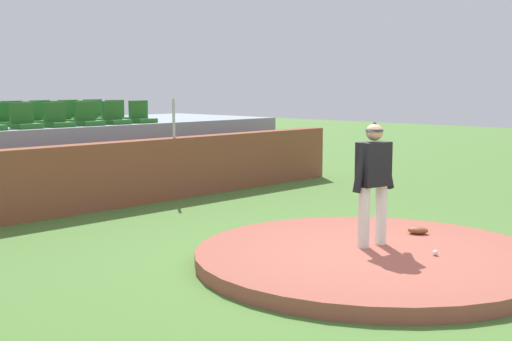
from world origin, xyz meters
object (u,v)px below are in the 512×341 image
Objects in this scene: baseball at (435,253)px; stadium_chair_16 at (70,114)px; fielding_glove at (418,230)px; stadium_chair_2 at (57,119)px; stadium_chair_14 at (14,116)px; stadium_chair_3 at (88,118)px; stadium_chair_7 at (3,119)px; pitcher at (373,174)px; stadium_chair_4 at (115,117)px; stadium_chair_1 at (24,121)px; stadium_chair_9 at (64,117)px; stadium_chair_5 at (141,116)px; stadium_chair_17 at (95,114)px; stadium_chair_11 at (117,115)px; stadium_chair_15 at (43,115)px; stadium_chair_8 at (33,118)px; stadium_chair_10 at (90,116)px.

baseball is 0.15× the size of stadium_chair_16.
fielding_glove is at bearing 91.86° from stadium_chair_16.
stadium_chair_14 is at bearing -89.28° from stadium_chair_2.
stadium_chair_3 and stadium_chair_7 have the same top height.
stadium_chair_4 is at bearing 92.85° from pitcher.
stadium_chair_4 is at bearing 84.97° from baseball.
stadium_chair_1 is 1.42m from stadium_chair_3.
stadium_chair_9 is at bearing 130.23° from stadium_chair_14.
pitcher is at bearing 98.87° from stadium_chair_7.
stadium_chair_2 is at bearing 0.15° from stadium_chair_5.
stadium_chair_4 is 1.79m from stadium_chair_16.
stadium_chair_14 reaches higher than pitcher.
stadium_chair_7 is at bearing 22.33° from stadium_chair_16.
stadium_chair_5 is 1.00× the size of stadium_chair_17.
stadium_chair_1 is 1.00× the size of stadium_chair_11.
baseball is at bearing 89.81° from stadium_chair_3.
pitcher is at bearing 78.13° from stadium_chair_5.
stadium_chair_9 is (0.02, 9.13, 1.49)m from baseball.
stadium_chair_3 is at bearing 69.53° from stadium_chair_16.
stadium_chair_16 is (0.69, -0.03, 0.00)m from stadium_chair_15.
fielding_glove is at bearing 106.03° from stadium_chair_7.
stadium_chair_1 is at bearing 68.75° from stadium_chair_14.
stadium_chair_7 is at bearing -18.26° from stadium_chair_5.
stadium_chair_3 and stadium_chair_17 have the same top height.
stadium_chair_8 is 1.42m from stadium_chair_10.
stadium_chair_14 and stadium_chair_16 have the same top height.
pitcher reaches higher than baseball.
stadium_chair_9 is 1.00× the size of stadium_chair_11.
stadium_chair_2 is at bearing -15.42° from fielding_glove.
stadium_chair_10 is (0.80, 8.21, 0.53)m from pitcher.
pitcher is 1.45m from fielding_glove.
stadium_chair_2 is 1.00× the size of stadium_chair_4.
stadium_chair_4 is 1.96m from stadium_chair_15.
stadium_chair_3 is (-0.97, 7.34, 1.47)m from fielding_glove.
stadium_chair_2 is 1.40m from stadium_chair_4.
stadium_chair_11 is (0.71, 0.92, 0.00)m from stadium_chair_4.
stadium_chair_14 is at bearing -17.73° from fielding_glove.
stadium_chair_3 is at bearing 54.59° from stadium_chair_10.
stadium_chair_4 is at bearing -26.11° from fielding_glove.
stadium_chair_16 is (1.42, 0.88, 0.00)m from stadium_chair_8.
stadium_chair_10 is at bearing -125.41° from stadium_chair_3.
stadium_chair_8 is at bearing -126.72° from stadium_chair_1.
stadium_chair_1 is (-1.29, 7.27, 0.53)m from pitcher.
stadium_chair_8 is 2.14m from stadium_chair_11.
pitcher is 3.44× the size of stadium_chair_1.
pitcher is at bearing 94.51° from stadium_chair_2.
stadium_chair_16 is at bearing -139.46° from stadium_chair_1.
stadium_chair_5 is at bearing -179.86° from stadium_chair_1.
baseball is 8.35m from stadium_chair_2.
stadium_chair_5 is (2.10, 0.01, 0.00)m from stadium_chair_2.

